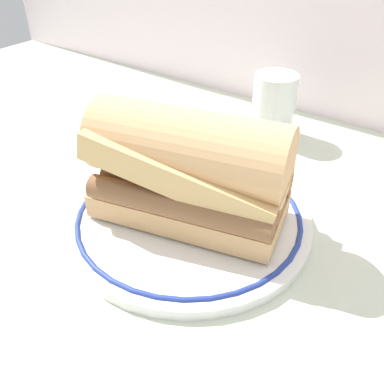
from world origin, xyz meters
The scene contains 4 objects.
ground_plane centered at (0.00, 0.00, 0.00)m, with size 1.50×1.50×0.00m, color beige.
plate centered at (0.00, 0.02, 0.01)m, with size 0.27×0.27×0.01m.
sausage_sandwich centered at (0.00, 0.02, 0.07)m, with size 0.22×0.15×0.12m.
drinking_glass centered at (-0.03, 0.27, 0.04)m, with size 0.06×0.06×0.09m.
Camera 1 is at (0.22, -0.28, 0.31)m, focal length 40.11 mm.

